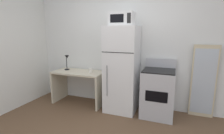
{
  "coord_description": "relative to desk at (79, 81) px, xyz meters",
  "views": [
    {
      "loc": [
        1.0,
        -1.91,
        1.6
      ],
      "look_at": [
        -0.12,
        1.1,
        0.96
      ],
      "focal_mm": 27.03,
      "sensor_mm": 36.0,
      "label": 1
    }
  ],
  "objects": [
    {
      "name": "wall_back_white",
      "position": [
        1.02,
        0.36,
        0.78
      ],
      "size": [
        5.0,
        0.1,
        2.6
      ],
      "primitive_type": "cube",
      "color": "silver",
      "rests_on": "ground"
    },
    {
      "name": "desk",
      "position": [
        0.0,
        0.0,
        0.0
      ],
      "size": [
        1.16,
        0.58,
        0.75
      ],
      "color": "beige",
      "rests_on": "ground"
    },
    {
      "name": "leaning_mirror",
      "position": [
        2.57,
        0.25,
        0.18
      ],
      "size": [
        0.44,
        0.03,
        1.4
      ],
      "color": "#C6B793",
      "rests_on": "ground"
    },
    {
      "name": "oven_range",
      "position": [
        1.77,
        -0.01,
        -0.06
      ],
      "size": [
        0.61,
        0.61,
        1.1
      ],
      "color": "#B7B7BC",
      "rests_on": "ground"
    },
    {
      "name": "microwave",
      "position": [
        1.03,
        -0.03,
        1.35
      ],
      "size": [
        0.46,
        0.35,
        0.26
      ],
      "color": "silver",
      "rests_on": "refrigerator"
    },
    {
      "name": "coffee_mug",
      "position": [
        0.3,
        -0.0,
        0.27
      ],
      "size": [
        0.08,
        0.08,
        0.09
      ],
      "primitive_type": "cylinder",
      "color": "white",
      "rests_on": "desk"
    },
    {
      "name": "refrigerator",
      "position": [
        1.03,
        -0.01,
        0.35
      ],
      "size": [
        0.63,
        0.63,
        1.74
      ],
      "color": "white",
      "rests_on": "ground"
    },
    {
      "name": "desk_lamp",
      "position": [
        -0.34,
        0.04,
        0.47
      ],
      "size": [
        0.14,
        0.12,
        0.35
      ],
      "color": "black",
      "rests_on": "desk"
    }
  ]
}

